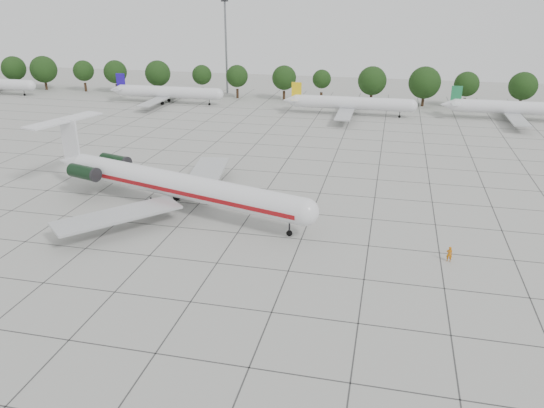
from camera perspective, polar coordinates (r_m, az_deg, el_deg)
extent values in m
plane|color=#A7A7A0|center=(65.63, -3.74, -3.13)|extent=(260.00, 260.00, 0.00)
cube|color=#383838|center=(78.97, -0.68, 1.38)|extent=(170.00, 170.00, 0.02)
cylinder|color=silver|center=(71.84, -9.78, 1.96)|extent=(36.37, 13.73, 3.39)
sphere|color=silver|center=(62.49, 3.58, -0.86)|extent=(3.39, 3.39, 3.39)
cone|color=silver|center=(86.16, -20.81, 4.21)|extent=(5.88, 4.70, 3.39)
cube|color=maroon|center=(73.18, -8.93, 2.18)|extent=(34.44, 10.25, 0.56)
cube|color=maroon|center=(70.70, -10.63, 1.34)|extent=(34.44, 10.25, 0.56)
cube|color=#B7BABC|center=(80.65, -7.06, 3.31)|extent=(6.94, 15.92, 0.31)
cube|color=#B7BABC|center=(67.71, -16.26, -1.16)|extent=(13.73, 14.65, 0.31)
cube|color=black|center=(83.07, -16.86, 4.30)|extent=(2.54, 1.92, 0.26)
cylinder|color=black|center=(83.54, -16.51, 4.44)|extent=(5.27, 3.27, 1.95)
cube|color=black|center=(80.13, -19.19, 3.38)|extent=(2.54, 1.92, 0.26)
cylinder|color=black|center=(79.68, -19.57, 3.23)|extent=(5.27, 3.27, 1.95)
cube|color=silver|center=(84.83, -20.90, 6.47)|extent=(3.23, 1.21, 6.16)
cube|color=silver|center=(84.72, -21.49, 8.38)|extent=(6.45, 12.68, 0.23)
cylinder|color=black|center=(64.38, 1.88, -2.66)|extent=(0.25, 0.25, 1.95)
cylinder|color=black|center=(64.64, 1.87, -3.15)|extent=(0.77, 0.48, 0.72)
cylinder|color=black|center=(76.40, -10.23, 1.35)|extent=(0.31, 0.31, 1.85)
cylinder|color=black|center=(76.68, -10.19, 0.78)|extent=(1.16, 0.88, 1.03)
cylinder|color=black|center=(72.67, -12.87, 0.05)|extent=(0.31, 0.31, 1.85)
cylinder|color=black|center=(72.98, -12.81, -0.55)|extent=(1.16, 0.88, 1.03)
imported|color=#BC610B|center=(61.66, 18.54, -5.13)|extent=(0.69, 0.48, 1.80)
cylinder|color=silver|center=(144.87, -11.08, 11.74)|extent=(27.20, 3.00, 3.00)
cube|color=#B7BABC|center=(145.48, -11.41, 11.27)|extent=(3.50, 27.20, 0.25)
cube|color=#1F0B9B|center=(150.33, -15.97, 12.68)|extent=(2.40, 0.25, 3.60)
cylinder|color=black|center=(147.71, -11.02, 10.91)|extent=(0.80, 0.45, 0.80)
cylinder|color=black|center=(143.77, -11.72, 10.56)|extent=(0.80, 0.45, 0.80)
cylinder|color=silver|center=(129.29, 8.61, 10.69)|extent=(27.20, 3.00, 3.00)
cube|color=#B7BABC|center=(129.60, 8.13, 10.20)|extent=(3.50, 27.20, 0.25)
cube|color=yellow|center=(130.49, 2.66, 12.17)|extent=(2.40, 0.25, 3.60)
cylinder|color=black|center=(132.03, 8.19, 9.79)|extent=(0.80, 0.45, 0.80)
cylinder|color=black|center=(127.75, 8.01, 9.39)|extent=(0.80, 0.45, 0.80)
cylinder|color=silver|center=(134.82, 24.82, 9.39)|extent=(27.20, 3.00, 3.00)
cube|color=#B7BABC|center=(134.84, 24.32, 8.95)|extent=(3.50, 27.20, 0.25)
cube|color=#197441|center=(132.25, 19.23, 11.13)|extent=(2.40, 0.25, 3.60)
cylinder|color=black|center=(137.23, 24.08, 8.58)|extent=(0.80, 0.45, 0.80)
cylinder|color=black|center=(133.01, 24.39, 8.16)|extent=(0.80, 0.45, 0.80)
cylinder|color=#332114|center=(182.92, -25.79, 11.53)|extent=(0.70, 0.70, 2.50)
sphere|color=black|center=(182.29, -26.03, 12.98)|extent=(7.14, 7.14, 7.14)
cylinder|color=#332114|center=(176.84, -23.13, 11.65)|extent=(0.70, 0.70, 2.50)
sphere|color=black|center=(176.19, -23.36, 13.16)|extent=(7.79, 7.79, 7.79)
cylinder|color=#332114|center=(169.56, -19.41, 11.77)|extent=(0.70, 0.70, 2.50)
sphere|color=black|center=(168.88, -19.62, 13.35)|extent=(5.94, 5.94, 5.94)
cylinder|color=#332114|center=(164.44, -16.33, 11.84)|extent=(0.70, 0.70, 2.50)
sphere|color=black|center=(163.74, -16.51, 13.47)|extent=(6.57, 6.57, 6.57)
cylinder|color=#332114|center=(158.54, -12.05, 11.88)|extent=(0.70, 0.70, 2.50)
sphere|color=black|center=(157.81, -12.19, 13.58)|extent=(7.15, 7.15, 7.15)
cylinder|color=#332114|center=(153.55, -7.46, 11.85)|extent=(0.70, 0.70, 2.50)
sphere|color=black|center=(152.80, -7.55, 13.61)|extent=(5.43, 5.43, 5.43)
cylinder|color=#332114|center=(150.37, -3.73, 11.78)|extent=(0.70, 0.70, 2.50)
sphere|color=black|center=(149.60, -3.78, 13.57)|extent=(5.99, 5.99, 5.99)
cylinder|color=#332114|center=(147.21, 1.30, 11.60)|extent=(0.70, 0.70, 2.50)
sphere|color=black|center=(146.43, 1.32, 13.42)|extent=(6.50, 6.50, 6.50)
cylinder|color=#332114|center=(145.54, 5.31, 11.39)|extent=(0.70, 0.70, 2.50)
sphere|color=black|center=(144.75, 5.38, 13.24)|extent=(4.93, 4.93, 4.93)
cylinder|color=#332114|center=(144.42, 10.59, 11.03)|extent=(0.70, 0.70, 2.50)
sphere|color=black|center=(143.62, 10.73, 12.89)|extent=(7.40, 7.40, 7.40)
cylinder|color=#332114|center=(144.50, 15.90, 10.58)|extent=(0.70, 0.70, 2.50)
sphere|color=black|center=(143.71, 16.10, 12.43)|extent=(8.08, 8.08, 8.08)
cylinder|color=#332114|center=(145.39, 19.96, 10.18)|extent=(0.70, 0.70, 2.50)
sphere|color=black|center=(144.60, 20.21, 12.01)|extent=(6.17, 6.17, 6.17)
cylinder|color=#332114|center=(147.58, 25.09, 9.59)|extent=(0.70, 0.70, 2.50)
sphere|color=black|center=(146.80, 25.39, 11.39)|extent=(6.82, 6.82, 6.82)
cylinder|color=slate|center=(156.95, -4.96, 16.32)|extent=(0.56, 0.56, 25.00)
cube|color=black|center=(156.22, -5.12, 20.96)|extent=(1.60, 1.60, 0.50)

